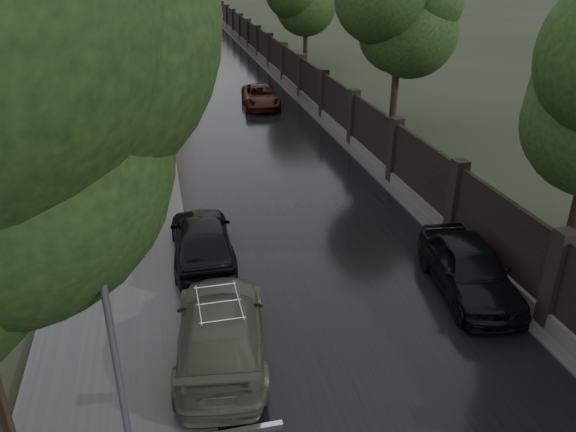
# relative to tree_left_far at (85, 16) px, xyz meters

# --- Properties ---
(fence_right) EXTENTS (0.45, 75.72, 2.70)m
(fence_right) POSITION_rel_tree_left_far_xyz_m (12.60, 2.01, -4.23)
(fence_right) COLOR #383533
(fence_right) RESTS_ON ground
(tree_left_far) EXTENTS (4.25, 4.25, 7.39)m
(tree_left_far) POSITION_rel_tree_left_far_xyz_m (0.00, 0.00, 0.00)
(tree_left_far) COLOR black
(tree_left_far) RESTS_ON ground
(tree_right_b) EXTENTS (4.08, 4.08, 7.01)m
(tree_right_b) POSITION_rel_tree_left_far_xyz_m (15.50, -8.00, -0.29)
(tree_right_b) COLOR black
(tree_right_b) RESTS_ON ground
(tree_right_c) EXTENTS (4.08, 4.08, 7.01)m
(tree_right_c) POSITION_rel_tree_left_far_xyz_m (15.50, 10.00, -0.29)
(tree_right_c) COLOR black
(tree_right_c) RESTS_ON ground
(lamp_post) EXTENTS (0.25, 0.12, 5.11)m
(lamp_post) POSITION_rel_tree_left_far_xyz_m (2.60, -28.50, -2.57)
(lamp_post) COLOR #59595E
(lamp_post) RESTS_ON ground
(traffic_light) EXTENTS (0.16, 0.32, 4.00)m
(traffic_light) POSITION_rel_tree_left_far_xyz_m (3.70, -5.01, -2.84)
(traffic_light) COLOR #59595E
(traffic_light) RESTS_ON ground
(volga_sedan) EXTENTS (2.66, 5.24, 1.46)m
(volga_sedan) POSITION_rel_tree_left_far_xyz_m (4.40, -24.30, -4.51)
(volga_sedan) COLOR #414739
(volga_sedan) RESTS_ON ground
(hatchback_left) EXTENTS (1.90, 4.55, 1.54)m
(hatchback_left) POSITION_rel_tree_left_far_xyz_m (4.40, -19.75, -4.47)
(hatchback_left) COLOR black
(hatchback_left) RESTS_ON ground
(car_right_near) EXTENTS (2.31, 4.62, 1.51)m
(car_right_near) POSITION_rel_tree_left_far_xyz_m (11.40, -23.15, -4.49)
(car_right_near) COLOR black
(car_right_near) RESTS_ON ground
(car_right_far) EXTENTS (2.43, 4.65, 1.25)m
(car_right_far) POSITION_rel_tree_left_far_xyz_m (9.60, -1.80, -4.62)
(car_right_far) COLOR black
(car_right_far) RESTS_ON ground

